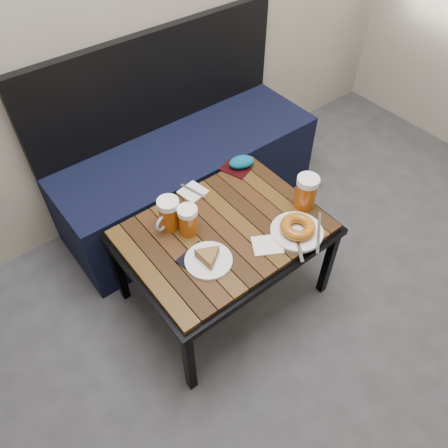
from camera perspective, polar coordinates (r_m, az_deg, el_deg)
bench at (r=2.38m, az=-5.02°, el=7.14°), size 1.40×0.50×0.95m
cafe_table at (r=1.83m, az=0.00°, el=-1.51°), size 0.84×0.62×0.47m
beer_mug_left at (r=1.77m, az=-7.22°, el=1.30°), size 0.14×0.11×0.14m
beer_mug_centre at (r=1.75m, az=-4.68°, el=0.53°), size 0.12×0.11×0.13m
beer_mug_right at (r=1.88m, az=10.75°, el=4.20°), size 0.14×0.09×0.15m
plate_pie at (r=1.68m, az=-2.04°, el=-4.49°), size 0.19×0.19×0.05m
plate_bagel at (r=1.79m, az=9.57°, el=-0.64°), size 0.26×0.25×0.06m
napkin_left at (r=1.95m, az=-4.08°, el=4.22°), size 0.12×0.14×0.01m
napkin_right at (r=1.75m, az=5.66°, el=-2.76°), size 0.15×0.14×0.01m
passport_navy at (r=1.70m, az=-3.66°, el=-4.37°), size 0.15×0.12×0.01m
passport_burgundy at (r=2.07m, az=1.49°, el=7.19°), size 0.13×0.15×0.01m
knit_pouch at (r=2.07m, az=2.30°, el=8.09°), size 0.14×0.12×0.05m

